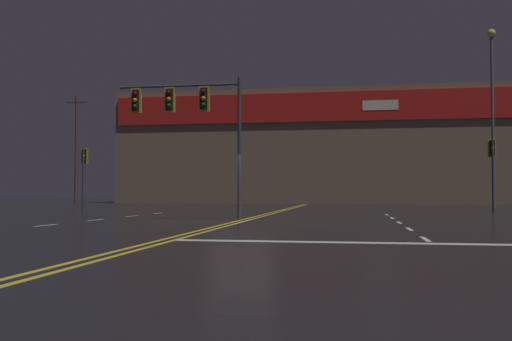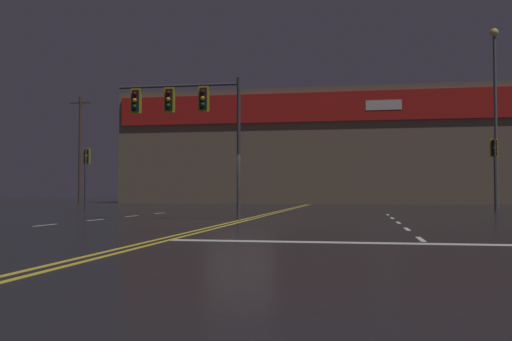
% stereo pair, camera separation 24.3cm
% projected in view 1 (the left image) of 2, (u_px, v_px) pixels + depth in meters
% --- Properties ---
extents(ground_plane, '(200.00, 200.00, 0.00)m').
position_uv_depth(ground_plane, '(241.00, 221.00, 20.95)').
color(ground_plane, black).
extents(road_markings, '(16.87, 60.00, 0.01)m').
position_uv_depth(road_markings, '(266.00, 224.00, 18.98)').
color(road_markings, gold).
rests_on(road_markings, ground).
extents(traffic_signal_median, '(4.91, 0.36, 5.47)m').
position_uv_depth(traffic_signal_median, '(186.00, 109.00, 22.11)').
color(traffic_signal_median, '#38383D').
rests_on(traffic_signal_median, ground).
extents(traffic_signal_corner_northwest, '(0.42, 0.36, 3.83)m').
position_uv_depth(traffic_signal_corner_northwest, '(84.00, 164.00, 35.44)').
color(traffic_signal_corner_northwest, '#38383D').
rests_on(traffic_signal_corner_northwest, ground).
extents(traffic_signal_corner_northeast, '(0.42, 0.36, 3.98)m').
position_uv_depth(traffic_signal_corner_northeast, '(492.00, 158.00, 31.00)').
color(traffic_signal_corner_northeast, '#38383D').
rests_on(traffic_signal_corner_northeast, ground).
extents(streetlight_near_right, '(0.56, 0.56, 11.86)m').
position_uv_depth(streetlight_near_right, '(492.00, 97.00, 37.48)').
color(streetlight_near_right, '#59595E').
rests_on(streetlight_near_right, ground).
extents(building_backdrop, '(38.03, 10.23, 10.93)m').
position_uv_depth(building_backdrop, '(311.00, 149.00, 57.97)').
color(building_backdrop, '#7A6651').
rests_on(building_backdrop, ground).
extents(utility_pole_row, '(45.46, 0.26, 11.42)m').
position_uv_depth(utility_pole_row, '(304.00, 142.00, 52.43)').
color(utility_pole_row, '#4C3828').
rests_on(utility_pole_row, ground).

